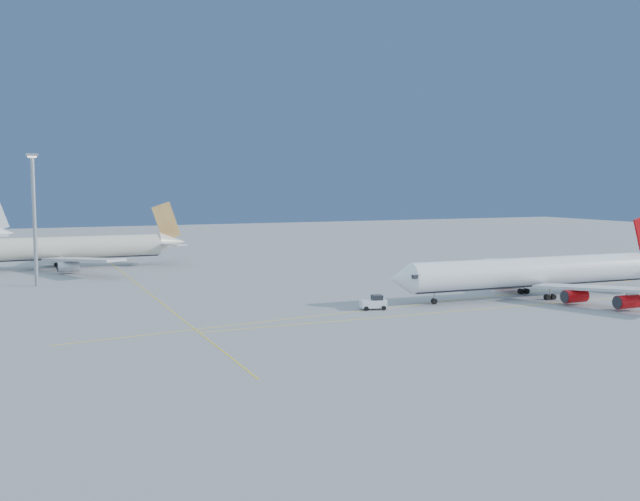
{
  "coord_description": "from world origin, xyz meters",
  "views": [
    {
      "loc": [
        -63.35,
        -110.24,
        20.57
      ],
      "look_at": [
        -5.3,
        23.71,
        7.0
      ],
      "focal_mm": 40.0,
      "sensor_mm": 36.0,
      "label": 1
    }
  ],
  "objects": [
    {
      "name": "taxiway_lines",
      "position": [
        -14.71,
        6.34,
        0.01
      ],
      "size": [
        118.86,
        140.0,
        0.02
      ],
      "color": "yellow",
      "rests_on": "ground"
    },
    {
      "name": "ground",
      "position": [
        0.0,
        0.0,
        0.0
      ],
      "size": [
        500.0,
        500.0,
        0.0
      ],
      "primitive_type": "plane",
      "color": "slate",
      "rests_on": "ground"
    },
    {
      "name": "airliner_etihad",
      "position": [
        -52.41,
        74.89,
        4.91
      ],
      "size": [
        61.67,
        57.14,
        16.14
      ],
      "rotation": [
        0.0,
        0.0,
        0.01
      ],
      "color": "beige",
      "rests_on": "ground"
    },
    {
      "name": "airliner_virgin",
      "position": [
        25.1,
        -7.25,
        4.55
      ],
      "size": [
        61.07,
        54.93,
        15.08
      ],
      "rotation": [
        0.0,
        0.0,
        -0.03
      ],
      "color": "white",
      "rests_on": "ground"
    },
    {
      "name": "light_mast",
      "position": [
        -59.19,
        44.25,
        15.77
      ],
      "size": [
        2.31,
        2.31,
        26.72
      ],
      "color": "gray",
      "rests_on": "ground"
    },
    {
      "name": "pushback_tug",
      "position": [
        -8.98,
        -7.18,
        1.1
      ],
      "size": [
        4.56,
        3.28,
        2.37
      ],
      "rotation": [
        0.0,
        0.0,
        -0.2
      ],
      "color": "white",
      "rests_on": "ground"
    }
  ]
}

